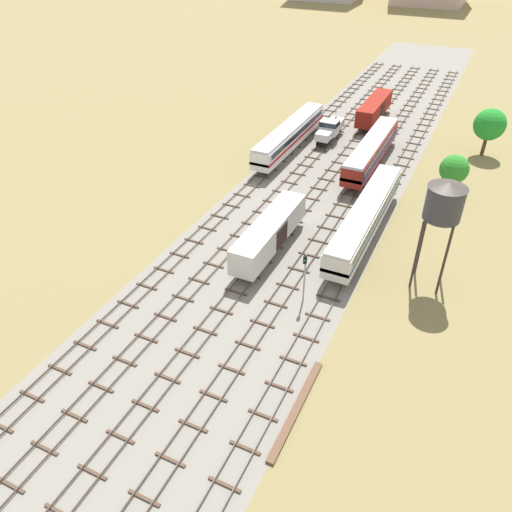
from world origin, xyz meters
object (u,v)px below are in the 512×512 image
object	(u,v)px
freight_boxcar_centre_left_farther	(374,108)
water_tower	(444,203)
signal_post_nearest	(305,272)
passenger_coach_centre_right_near	(366,216)
passenger_coach_far_left_midfar	(290,134)
diesel_railcar_centre_mid	(371,150)
freight_boxcar_centre_left_nearest	(270,232)
shunter_loco_left_far	(330,128)

from	to	relation	value
freight_boxcar_centre_left_farther	water_tower	bearing A→B (deg)	-68.83
water_tower	signal_post_nearest	world-z (taller)	water_tower
passenger_coach_centre_right_near	passenger_coach_far_left_midfar	size ratio (longest dim) A/B	1.00
passenger_coach_far_left_midfar	freight_boxcar_centre_left_farther	distance (m)	19.48
signal_post_nearest	passenger_coach_centre_right_near	bearing A→B (deg)	81.23
passenger_coach_centre_right_near	passenger_coach_far_left_midfar	bearing A→B (deg)	131.58
passenger_coach_far_left_midfar	freight_boxcar_centre_left_farther	world-z (taller)	passenger_coach_far_left_midfar
diesel_railcar_centre_mid	passenger_coach_far_left_midfar	xyz separation A→B (m)	(-12.61, 0.43, 0.02)
passenger_coach_centre_right_near	water_tower	xyz separation A→B (m)	(7.98, -5.76, 6.50)
diesel_railcar_centre_mid	freight_boxcar_centre_left_farther	distance (m)	18.48
passenger_coach_far_left_midfar	signal_post_nearest	size ratio (longest dim) A/B	4.09
freight_boxcar_centre_left_nearest	diesel_railcar_centre_mid	distance (m)	26.21
diesel_railcar_centre_mid	water_tower	xyz separation A→B (m)	(12.18, -24.27, 6.52)
freight_boxcar_centre_left_nearest	passenger_coach_far_left_midfar	size ratio (longest dim) A/B	0.64
shunter_loco_left_far	water_tower	world-z (taller)	water_tower
passenger_coach_far_left_midfar	signal_post_nearest	bearing A→B (deg)	-65.69
diesel_railcar_centre_mid	passenger_coach_far_left_midfar	size ratio (longest dim) A/B	0.93
freight_boxcar_centre_left_nearest	passenger_coach_centre_right_near	xyz separation A→B (m)	(8.40, 7.36, 0.16)
passenger_coach_centre_right_near	diesel_railcar_centre_mid	xyz separation A→B (m)	(-4.20, 18.51, -0.02)
freight_boxcar_centre_left_nearest	diesel_railcar_centre_mid	xyz separation A→B (m)	(4.20, 25.87, 0.15)
freight_boxcar_centre_left_farther	signal_post_nearest	xyz separation A→B (m)	(6.30, -50.13, 0.96)
passenger_coach_far_left_midfar	shunter_loco_left_far	distance (m)	7.73
shunter_loco_left_far	passenger_coach_centre_right_near	bearing A→B (deg)	-63.61
diesel_railcar_centre_mid	signal_post_nearest	size ratio (longest dim) A/B	3.81
diesel_railcar_centre_mid	passenger_coach_far_left_midfar	distance (m)	12.61
freight_boxcar_centre_left_nearest	shunter_loco_left_far	world-z (taller)	freight_boxcar_centre_left_nearest
freight_boxcar_centre_left_farther	signal_post_nearest	distance (m)	50.53
freight_boxcar_centre_left_farther	water_tower	distance (m)	45.82
freight_boxcar_centre_left_farther	freight_boxcar_centre_left_nearest	bearing A→B (deg)	-90.00
freight_boxcar_centre_left_nearest	shunter_loco_left_far	size ratio (longest dim) A/B	1.65
water_tower	diesel_railcar_centre_mid	bearing A→B (deg)	116.64
passenger_coach_far_left_midfar	shunter_loco_left_far	size ratio (longest dim) A/B	2.60
passenger_coach_centre_right_near	diesel_railcar_centre_mid	size ratio (longest dim) A/B	1.07
shunter_loco_left_far	passenger_coach_far_left_midfar	bearing A→B (deg)	-123.05
freight_boxcar_centre_left_farther	water_tower	world-z (taller)	water_tower
diesel_railcar_centre_mid	shunter_loco_left_far	bearing A→B (deg)	140.65
passenger_coach_far_left_midfar	freight_boxcar_centre_left_nearest	bearing A→B (deg)	-72.27
passenger_coach_far_left_midfar	freight_boxcar_centre_left_farther	bearing A→B (deg)	64.42
signal_post_nearest	shunter_loco_left_far	bearing A→B (deg)	105.07
freight_boxcar_centre_left_farther	diesel_railcar_centre_mid	bearing A→B (deg)	-76.88
diesel_railcar_centre_mid	passenger_coach_centre_right_near	bearing A→B (deg)	-77.21
passenger_coach_far_left_midfar	water_tower	bearing A→B (deg)	-44.91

